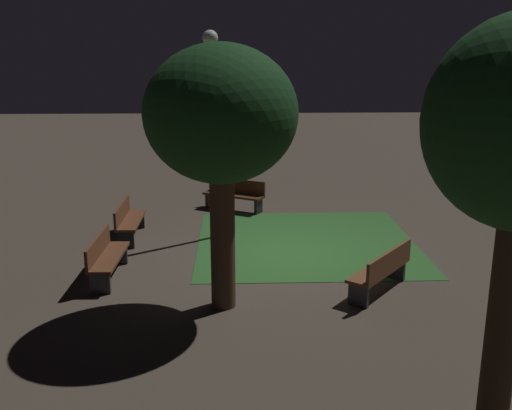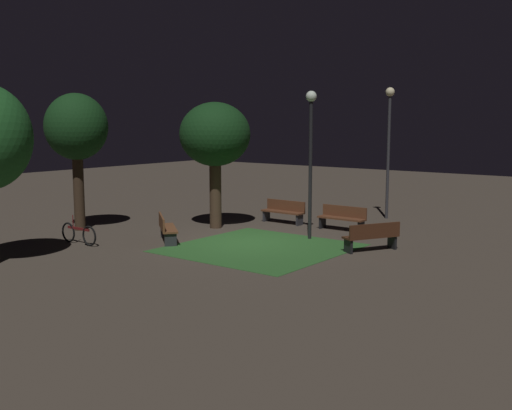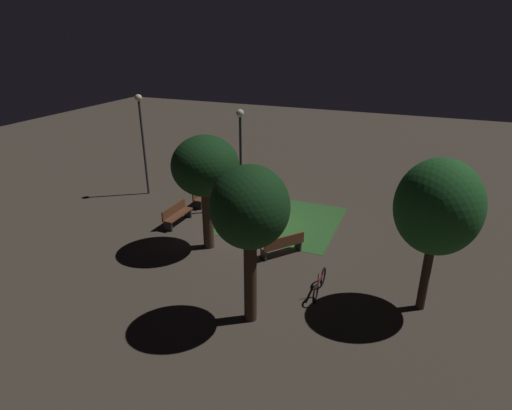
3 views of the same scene
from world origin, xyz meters
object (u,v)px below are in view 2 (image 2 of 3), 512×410
object	(u,v)px
lamp_post_plaza_west	(311,140)
bicycle	(79,234)
bench_lawn_edge	(284,211)
tree_tall_center	(215,136)
bench_corner	(166,227)
bench_front_right	(372,236)
tree_near_wall	(76,129)
bench_by_lamp	(342,217)
lamp_post_near_wall	(389,132)

from	to	relation	value
lamp_post_plaza_west	bicycle	xyz separation A→B (m)	(5.46, 5.30, -2.97)
bench_lawn_edge	tree_tall_center	world-z (taller)	tree_tall_center
bench_corner	tree_tall_center	distance (m)	4.22
bench_corner	lamp_post_plaza_west	bearing A→B (deg)	-136.47
bench_lawn_edge	bicycle	xyz separation A→B (m)	(2.92, 7.41, -0.14)
bench_lawn_edge	bench_front_right	size ratio (longest dim) A/B	1.00
bicycle	tree_near_wall	bearing A→B (deg)	-37.51
bench_lawn_edge	lamp_post_plaza_west	distance (m)	4.35
bench_corner	bench_by_lamp	bearing A→B (deg)	-123.27
tree_tall_center	lamp_post_plaza_west	size ratio (longest dim) A/B	0.94
bench_by_lamp	bench_corner	bearing A→B (deg)	56.73
bicycle	bench_lawn_edge	bearing A→B (deg)	-111.49
bench_by_lamp	bench_lawn_edge	distance (m)	2.61
tree_tall_center	tree_near_wall	distance (m)	4.96
bench_lawn_edge	bench_by_lamp	bearing A→B (deg)	-180.00
tree_tall_center	bench_lawn_edge	bearing A→B (deg)	-120.33
bench_by_lamp	lamp_post_plaza_west	size ratio (longest dim) A/B	0.36
bench_front_right	bicycle	world-z (taller)	bicycle
lamp_post_plaza_west	lamp_post_near_wall	bearing A→B (deg)	-91.49
bench_corner	lamp_post_near_wall	world-z (taller)	lamp_post_near_wall
bench_corner	bicycle	size ratio (longest dim) A/B	0.98
bench_corner	lamp_post_near_wall	bearing A→B (deg)	-112.19
bench_by_lamp	lamp_post_near_wall	bearing A→B (deg)	-91.29
lamp_post_near_wall	lamp_post_plaza_west	xyz separation A→B (m)	(0.15, 5.60, -0.19)
bench_front_right	tree_tall_center	size ratio (longest dim) A/B	0.39
tree_tall_center	tree_near_wall	xyz separation A→B (m)	(3.62, 3.37, 0.27)
bench_by_lamp	bench_lawn_edge	size ratio (longest dim) A/B	0.99
bench_corner	bench_front_right	distance (m)	6.69
tree_near_wall	lamp_post_near_wall	xyz separation A→B (m)	(-7.72, -9.28, -0.16)
bench_front_right	tree_tall_center	world-z (taller)	tree_tall_center
bench_lawn_edge	lamp_post_plaza_west	size ratio (longest dim) A/B	0.37
bench_front_right	lamp_post_plaza_west	distance (m)	3.87
bench_by_lamp	bench_front_right	bearing A→B (deg)	133.85
bench_corner	bench_lawn_edge	bearing A→B (deg)	-99.93
bench_lawn_edge	tree_tall_center	bearing A→B (deg)	59.67
bench_lawn_edge	bench_front_right	world-z (taller)	same
bench_front_right	lamp_post_near_wall	world-z (taller)	lamp_post_near_wall
bench_lawn_edge	lamp_post_near_wall	bearing A→B (deg)	-127.55
bench_front_right	lamp_post_near_wall	distance (m)	7.25
bench_lawn_edge	bicycle	bearing A→B (deg)	68.51
bench_by_lamp	lamp_post_plaza_west	xyz separation A→B (m)	(0.07, 2.10, 2.84)
tree_near_wall	bench_front_right	bearing A→B (deg)	-162.72
bench_front_right	lamp_post_plaza_west	bearing A→B (deg)	-11.33
lamp_post_near_wall	bench_front_right	bearing A→B (deg)	111.77
lamp_post_near_wall	bicycle	xyz separation A→B (m)	(5.60, 10.90, -3.17)
bench_corner	tree_tall_center	size ratio (longest dim) A/B	0.37
lamp_post_plaza_west	tree_tall_center	bearing A→B (deg)	4.42
lamp_post_near_wall	lamp_post_plaza_west	world-z (taller)	lamp_post_near_wall
lamp_post_plaza_west	bicycle	size ratio (longest dim) A/B	2.84
tree_tall_center	lamp_post_plaza_west	xyz separation A→B (m)	(-3.95, -0.30, -0.09)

